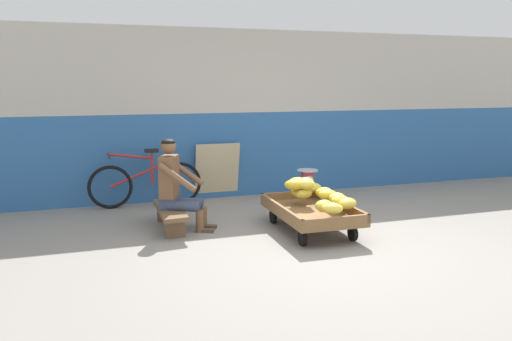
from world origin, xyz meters
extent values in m
plane|color=gray|center=(0.00, 0.00, 0.00)|extent=(80.00, 80.00, 0.00)
cube|color=#2D609E|center=(0.00, 3.15, 0.67)|extent=(16.00, 0.30, 1.35)
cube|color=#B7B2A8|center=(0.00, 3.15, 2.00)|extent=(16.00, 0.30, 1.29)
cube|color=brown|center=(0.19, 0.77, 0.23)|extent=(0.87, 1.46, 0.05)
cube|color=brown|center=(-0.21, 0.78, 0.31)|extent=(0.07, 1.44, 0.10)
cube|color=brown|center=(0.59, 0.76, 0.31)|extent=(0.07, 1.44, 0.10)
cube|color=brown|center=(0.21, 1.47, 0.31)|extent=(0.84, 0.06, 0.10)
cube|color=brown|center=(0.17, 0.07, 0.31)|extent=(0.84, 0.06, 0.10)
cylinder|color=black|center=(-0.11, 1.28, 0.09)|extent=(0.05, 0.18, 0.18)
cylinder|color=black|center=(0.52, 1.27, 0.09)|extent=(0.05, 0.18, 0.18)
cylinder|color=black|center=(-0.14, 0.28, 0.09)|extent=(0.05, 0.18, 0.18)
cylinder|color=black|center=(0.49, 0.26, 0.09)|extent=(0.05, 0.18, 0.18)
ellipsoid|color=yellow|center=(0.47, 1.33, 0.42)|extent=(0.28, 0.24, 0.13)
ellipsoid|color=gold|center=(0.20, 1.03, 0.42)|extent=(0.27, 0.23, 0.13)
ellipsoid|color=gold|center=(0.46, 0.86, 0.42)|extent=(0.26, 0.21, 0.13)
ellipsoid|color=gold|center=(0.16, 0.36, 0.42)|extent=(0.30, 0.28, 0.13)
ellipsoid|color=yellow|center=(0.20, 1.17, 0.42)|extent=(0.30, 0.28, 0.13)
ellipsoid|color=gold|center=(0.48, 1.01, 0.42)|extent=(0.28, 0.24, 0.13)
ellipsoid|color=yellow|center=(0.19, 0.20, 0.42)|extent=(0.29, 0.26, 0.13)
ellipsoid|color=yellow|center=(0.46, 0.53, 0.42)|extent=(0.29, 0.26, 0.13)
ellipsoid|color=yellow|center=(0.47, 0.36, 0.42)|extent=(0.29, 0.26, 0.13)
ellipsoid|color=gold|center=(0.49, 0.66, 0.42)|extent=(0.30, 0.28, 0.13)
ellipsoid|color=yellow|center=(0.22, 1.01, 0.55)|extent=(0.28, 0.25, 0.13)
ellipsoid|color=yellow|center=(0.25, 1.08, 0.56)|extent=(0.29, 0.27, 0.13)
ellipsoid|color=gold|center=(0.16, 1.14, 0.55)|extent=(0.26, 0.21, 0.13)
ellipsoid|color=gold|center=(0.07, 1.04, 0.54)|extent=(0.28, 0.25, 0.13)
cube|color=brown|center=(-1.44, 1.44, 0.24)|extent=(0.33, 1.11, 0.05)
cube|color=brown|center=(-1.43, 1.82, 0.11)|extent=(0.24, 0.09, 0.22)
cube|color=brown|center=(-1.44, 1.05, 0.11)|extent=(0.24, 0.09, 0.22)
cylinder|color=brown|center=(-1.04, 1.35, 0.14)|extent=(0.10, 0.10, 0.27)
cube|color=#4C3D2D|center=(-0.98, 1.32, 0.02)|extent=(0.24, 0.18, 0.04)
cylinder|color=#38425B|center=(-1.22, 1.43, 0.32)|extent=(0.42, 0.29, 0.13)
cylinder|color=brown|center=(-1.11, 1.19, 0.14)|extent=(0.10, 0.10, 0.27)
cube|color=#4C3D2D|center=(-1.06, 1.16, 0.02)|extent=(0.24, 0.18, 0.04)
cylinder|color=#38425B|center=(-1.29, 1.27, 0.32)|extent=(0.42, 0.29, 0.13)
cube|color=#38425B|center=(-1.44, 1.44, 0.34)|extent=(0.32, 0.35, 0.14)
cube|color=brown|center=(-1.44, 1.44, 0.67)|extent=(0.30, 0.37, 0.52)
cylinder|color=brown|center=(-1.20, 1.55, 0.70)|extent=(0.46, 0.27, 0.36)
cylinder|color=brown|center=(-1.38, 1.19, 0.70)|extent=(0.46, 0.27, 0.36)
sphere|color=brown|center=(-1.44, 1.44, 1.05)|extent=(0.19, 0.19, 0.19)
ellipsoid|color=black|center=(-1.44, 1.44, 1.10)|extent=(0.17, 0.17, 0.09)
cube|color=#19847F|center=(0.59, 1.77, 0.15)|extent=(0.36, 0.28, 0.30)
cylinder|color=#28282D|center=(0.59, 1.77, 0.32)|extent=(0.20, 0.20, 0.03)
cube|color=#C6384C|center=(0.59, 1.77, 0.45)|extent=(0.16, 0.10, 0.24)
cylinder|color=white|center=(0.59, 1.72, 0.45)|extent=(0.13, 0.01, 0.13)
cylinder|color=#B2B5BA|center=(0.59, 1.77, 0.58)|extent=(0.30, 0.30, 0.01)
torus|color=black|center=(-2.09, 2.77, 0.32)|extent=(0.64, 0.06, 0.64)
torus|color=black|center=(-1.07, 2.75, 0.32)|extent=(0.64, 0.06, 0.64)
cylinder|color=#AD231E|center=(-1.58, 2.76, 0.52)|extent=(1.03, 0.06, 0.43)
cylinder|color=#AD231E|center=(-1.48, 2.76, 0.56)|extent=(0.04, 0.04, 0.48)
cylinder|color=#AD231E|center=(-1.78, 2.77, 0.76)|extent=(0.62, 0.05, 0.12)
cube|color=black|center=(-1.48, 2.76, 0.83)|extent=(0.20, 0.10, 0.05)
cylinder|color=black|center=(-2.09, 2.77, 0.78)|extent=(0.04, 0.48, 0.03)
cube|color=#C6B289|center=(-0.44, 2.94, 0.44)|extent=(0.70, 0.20, 0.89)
cube|color=#3370B7|center=(0.71, 1.29, 0.12)|extent=(0.18, 0.12, 0.24)
camera|label=1|loc=(-2.43, -4.90, 1.83)|focal=36.42mm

